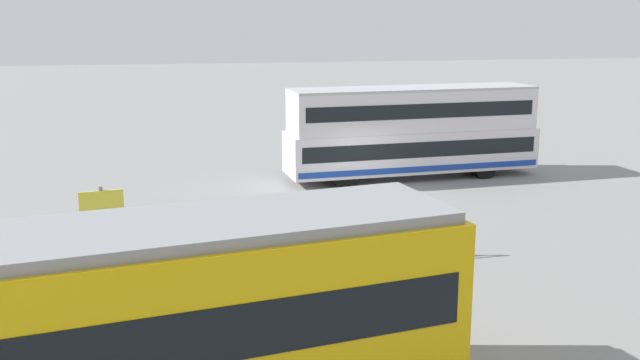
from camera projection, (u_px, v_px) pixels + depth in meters
name	position (u px, v px, depth m)	size (l,w,h in m)	color
ground_plane	(375.00, 200.00, 27.13)	(160.00, 160.00, 0.00)	gray
double_decker_bus	(412.00, 132.00, 30.47)	(10.86, 3.16, 3.84)	silver
pedestrian_near_railing	(285.00, 218.00, 20.95)	(0.45, 0.45, 1.78)	#4C3F2D
pedestrian_railing	(327.00, 241.00, 19.73)	(8.01, 0.48, 1.08)	gray
info_sign	(102.00, 218.00, 18.17)	(1.08, 0.22, 2.60)	slate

